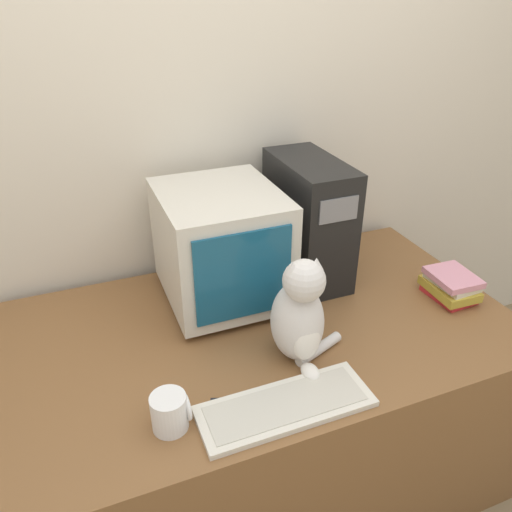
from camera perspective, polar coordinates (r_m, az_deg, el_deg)
The scene contains 9 objects.
wall_back at distance 1.95m, azimuth -5.70°, elevation 13.55°, with size 7.00×0.05×2.50m.
desk at distance 1.96m, azimuth 0.46°, elevation -16.63°, with size 1.73×0.97×0.74m.
crt_monitor at distance 1.75m, azimuth -4.02°, elevation 1.17°, with size 0.40×0.46×0.41m.
computer_tower at distance 1.91m, azimuth 5.96°, elevation 4.13°, with size 0.21×0.42×0.47m.
keyboard at distance 1.43m, azimuth 3.40°, elevation -16.72°, with size 0.49×0.18×0.02m.
cat at distance 1.50m, azimuth 5.00°, elevation -6.86°, with size 0.25×0.24×0.36m.
book_stack at distance 1.97m, azimuth 21.36°, elevation -3.16°, with size 0.15×0.20×0.10m.
pen at distance 1.46m, azimuth -2.13°, elevation -16.05°, with size 0.14×0.06×0.01m.
mug at distance 1.38m, azimuth -9.77°, elevation -17.16°, with size 0.10×0.10×0.10m.
Camera 1 is at (-0.52, -0.77, 1.78)m, focal length 35.00 mm.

